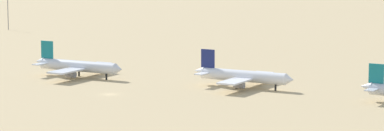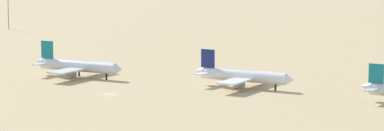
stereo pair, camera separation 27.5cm
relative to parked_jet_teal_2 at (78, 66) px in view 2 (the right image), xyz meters
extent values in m
plane|color=tan|center=(29.21, -23.01, -3.85)|extent=(4000.00, 4000.00, 0.00)
cylinder|color=silver|center=(0.36, 0.01, 0.04)|extent=(29.71, 4.51, 3.70)
cone|color=silver|center=(16.45, 0.45, 0.04)|extent=(2.87, 3.59, 3.52)
cone|color=silver|center=(-15.74, -0.43, 0.59)|extent=(3.79, 3.25, 3.15)
cube|color=#14727A|center=(-12.60, -0.35, 4.89)|extent=(4.82, 0.59, 6.02)
cube|color=silver|center=(-12.70, 3.36, 0.41)|extent=(3.13, 6.37, 0.33)
cube|color=silver|center=(-12.50, -4.05, 0.41)|extent=(3.13, 6.37, 0.33)
cube|color=silver|center=(1.28, 0.04, -0.52)|extent=(7.10, 29.78, 0.52)
cylinder|color=slate|center=(2.02, 7.00, -1.82)|extent=(3.39, 2.13, 2.04)
cylinder|color=slate|center=(2.40, -6.88, -1.82)|extent=(3.39, 2.13, 2.04)
cylinder|color=black|center=(11.61, 0.32, -2.83)|extent=(0.65, 0.65, 2.04)
cylinder|color=black|center=(-1.09, 2.19, -2.83)|extent=(0.65, 0.65, 2.04)
cylinder|color=black|center=(-0.97, -2.25, -2.83)|extent=(0.65, 0.65, 2.04)
cylinder|color=white|center=(58.70, 8.03, -0.05)|extent=(29.06, 4.16, 3.62)
cone|color=white|center=(74.46, 8.32, -0.05)|extent=(2.78, 3.49, 3.44)
cone|color=white|center=(42.94, 7.74, 0.50)|extent=(3.68, 3.15, 3.08)
cube|color=navy|center=(46.02, 7.80, 4.71)|extent=(4.72, 0.54, 5.89)
cube|color=white|center=(45.95, 11.42, 0.32)|extent=(3.01, 6.21, 0.33)
cube|color=white|center=(46.09, 4.18, 0.32)|extent=(3.01, 6.21, 0.33)
cube|color=white|center=(59.61, 8.05, -0.59)|extent=(6.69, 29.10, 0.51)
cylinder|color=slate|center=(60.39, 14.86, -1.86)|extent=(3.30, 2.05, 1.99)
cylinder|color=slate|center=(60.64, 1.27, -1.86)|extent=(3.30, 2.05, 1.99)
cylinder|color=black|center=(69.72, 8.23, -2.86)|extent=(0.63, 0.63, 1.99)
cylinder|color=black|center=(57.30, 10.18, -2.86)|extent=(0.63, 0.63, 1.99)
cylinder|color=black|center=(57.38, 5.83, -2.86)|extent=(0.63, 0.63, 1.99)
cone|color=silver|center=(100.03, 5.15, 0.32)|extent=(3.48, 2.96, 2.95)
cube|color=#14727A|center=(102.98, 5.16, 4.35)|extent=(4.52, 0.44, 5.64)
cube|color=silver|center=(102.97, 8.63, 0.14)|extent=(2.79, 5.91, 0.31)
cube|color=silver|center=(102.99, 1.68, 0.14)|extent=(2.79, 5.91, 0.31)
cylinder|color=#59595E|center=(-128.82, 113.80, 4.04)|extent=(0.36, 0.36, 15.79)
camera|label=1|loc=(191.34, -254.75, 43.80)|focal=88.56mm
camera|label=2|loc=(191.58, -254.61, 43.80)|focal=88.56mm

